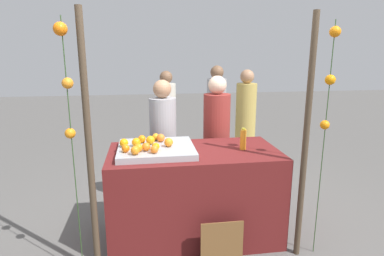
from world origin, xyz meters
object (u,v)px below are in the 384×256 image
at_px(orange_1, 136,142).
at_px(chalkboard_sign, 222,245).
at_px(juice_bottle, 243,139).
at_px(vendor_right, 216,146).
at_px(orange_0, 135,150).
at_px(stall_counter, 194,194).
at_px(vendor_left, 163,150).

xyz_separation_m(orange_1, chalkboard_sign, (0.74, -0.59, -0.83)).
distance_m(orange_1, juice_bottle, 1.08).
bearing_deg(juice_bottle, vendor_right, 98.07).
relative_size(orange_0, juice_bottle, 0.36).
height_order(orange_0, orange_1, orange_1).
distance_m(orange_0, juice_bottle, 1.10).
distance_m(stall_counter, vendor_left, 0.81).
distance_m(orange_1, vendor_right, 1.22).
height_order(orange_1, chalkboard_sign, orange_1).
distance_m(orange_0, vendor_right, 1.39).
relative_size(juice_bottle, chalkboard_sign, 0.48).
height_order(orange_0, vendor_left, vendor_left).
relative_size(stall_counter, juice_bottle, 7.67).
distance_m(vendor_left, vendor_right, 0.67).
bearing_deg(chalkboard_sign, vendor_right, 79.84).
bearing_deg(vendor_right, chalkboard_sign, -100.16).
xyz_separation_m(juice_bottle, vendor_right, (-0.11, 0.75, -0.29)).
bearing_deg(juice_bottle, orange_0, -169.19).
xyz_separation_m(chalkboard_sign, vendor_right, (0.23, 1.28, 0.55)).
relative_size(orange_0, orange_1, 0.93).
bearing_deg(vendor_right, orange_1, -144.61).
bearing_deg(vendor_right, juice_bottle, -81.93).
xyz_separation_m(juice_bottle, chalkboard_sign, (-0.34, -0.54, -0.83)).
xyz_separation_m(chalkboard_sign, vendor_left, (-0.44, 1.27, 0.53)).
height_order(stall_counter, orange_0, orange_0).
height_order(stall_counter, chalkboard_sign, stall_counter).
bearing_deg(orange_1, stall_counter, -2.84).
relative_size(orange_0, chalkboard_sign, 0.18).
bearing_deg(orange_0, orange_1, 88.85).
bearing_deg(orange_1, vendor_left, 65.82).
height_order(orange_0, juice_bottle, juice_bottle).
height_order(orange_1, juice_bottle, juice_bottle).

